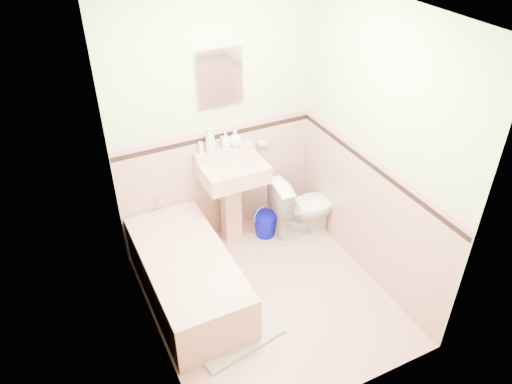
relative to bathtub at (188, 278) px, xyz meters
name	(u,v)px	position (x,y,z in m)	size (l,w,h in m)	color
floor	(268,297)	(0.63, -0.33, -0.23)	(2.20, 2.20, 0.00)	tan
ceiling	(274,13)	(0.63, -0.33, 2.27)	(2.20, 2.20, 0.00)	white
wall_back	(215,123)	(0.63, 0.77, 1.02)	(2.50, 2.50, 0.00)	beige
wall_front	(356,271)	(0.63, -1.43, 1.02)	(2.50, 2.50, 0.00)	beige
wall_left	(142,216)	(-0.37, -0.33, 1.02)	(2.50, 2.50, 0.00)	beige
wall_right	(376,153)	(1.63, -0.33, 1.02)	(2.50, 2.50, 0.00)	beige
wainscot_back	(219,183)	(0.63, 0.76, 0.38)	(2.00, 2.00, 0.00)	#D09C8C
wainscot_front	(344,341)	(0.63, -1.42, 0.38)	(2.00, 2.00, 0.00)	#D09C8C
wainscot_left	(154,284)	(-0.36, -0.33, 0.38)	(2.20, 2.20, 0.00)	#D09C8C
wainscot_right	(366,215)	(1.62, -0.33, 0.38)	(2.20, 2.20, 0.00)	#D09C8C
accent_back	(217,137)	(0.63, 0.75, 0.90)	(2.00, 2.00, 0.00)	black
accent_front	(352,285)	(0.63, -1.41, 0.90)	(2.00, 2.00, 0.00)	black
accent_left	(147,231)	(-0.35, -0.33, 0.89)	(2.20, 2.20, 0.00)	black
accent_right	(373,166)	(1.61, -0.33, 0.89)	(2.20, 2.20, 0.00)	black
cap_back	(216,127)	(0.63, 0.75, 0.99)	(2.00, 2.00, 0.00)	#CE9A90
cap_front	(353,273)	(0.63, -1.41, 0.99)	(2.00, 2.00, 0.00)	#CE9A90
cap_left	(145,219)	(-0.35, -0.33, 1.00)	(2.20, 2.20, 0.00)	#CE9A90
cap_right	(374,156)	(1.61, -0.33, 1.00)	(2.20, 2.20, 0.00)	#CE9A90
bathtub	(188,278)	(0.00, 0.00, 0.00)	(0.70, 1.50, 0.45)	tan
tub_faucet	(159,198)	(0.00, 0.72, 0.41)	(0.04, 0.04, 0.12)	silver
sink	(233,204)	(0.68, 0.53, 0.25)	(0.60, 0.49, 0.94)	tan
sink_faucet	(226,155)	(0.68, 0.67, 0.72)	(0.02, 0.02, 0.10)	silver
medicine_cabinet	(220,77)	(0.68, 0.74, 1.47)	(0.36, 0.04, 0.45)	white
soap_dish	(262,143)	(1.10, 0.73, 0.72)	(0.11, 0.07, 0.04)	tan
soap_bottle_left	(210,140)	(0.55, 0.71, 0.90)	(0.09, 0.09, 0.24)	#B2B2B2
soap_bottle_mid	(225,140)	(0.70, 0.71, 0.86)	(0.07, 0.08, 0.17)	#B2B2B2
soap_bottle_right	(235,138)	(0.80, 0.71, 0.86)	(0.13, 0.13, 0.16)	#B2B2B2
tube	(201,148)	(0.45, 0.71, 0.84)	(0.04, 0.04, 0.12)	white
toilet	(304,207)	(1.37, 0.32, 0.12)	(0.38, 0.67, 0.68)	white
bucket	(265,225)	(1.02, 0.48, -0.10)	(0.25, 0.25, 0.25)	#0103A2
bath_mat	(234,333)	(0.18, -0.57, -0.21)	(0.73, 0.48, 0.03)	gray
shoe	(249,317)	(0.35, -0.51, -0.17)	(0.14, 0.06, 0.06)	#BF1E59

